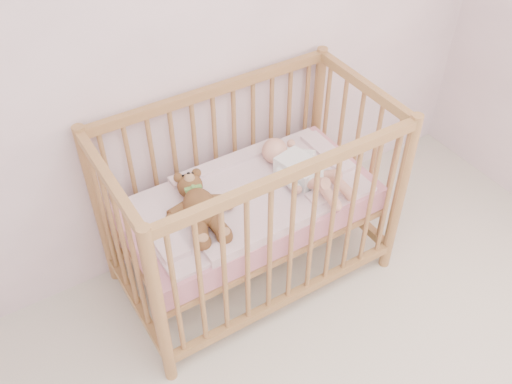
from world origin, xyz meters
TOP-DOWN VIEW (x-y plane):
  - wall_back at (0.00, 2.00)m, footprint 4.00×0.02m
  - crib at (0.28, 1.60)m, footprint 1.36×0.76m
  - mattress at (0.28, 1.60)m, footprint 1.22×0.62m
  - blanket at (0.28, 1.60)m, footprint 1.10×0.58m
  - baby at (0.55, 1.58)m, footprint 0.40×0.63m
  - teddy_bear at (0.00, 1.58)m, footprint 0.42×0.54m

SIDE VIEW (x-z plane):
  - mattress at x=0.28m, z-range 0.42..0.55m
  - crib at x=0.28m, z-range 0.00..1.00m
  - blanket at x=0.28m, z-range 0.53..0.59m
  - baby at x=0.55m, z-range 0.56..0.71m
  - teddy_bear at x=0.00m, z-range 0.58..0.71m
  - wall_back at x=0.00m, z-range 0.00..2.70m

